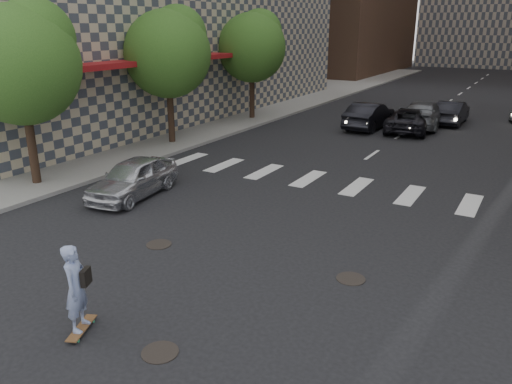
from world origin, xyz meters
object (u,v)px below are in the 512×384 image
at_px(tree_b, 170,50).
at_px(silver_sedan, 133,178).
at_px(tree_c, 254,44).
at_px(traffic_car_c, 409,120).
at_px(traffic_car_a, 369,116).
at_px(traffic_car_b, 423,114).
at_px(tree_a, 23,59).
at_px(skateboarder, 77,288).
at_px(traffic_car_e, 452,112).

distance_m(tree_b, silver_sedan, 9.10).
distance_m(tree_c, traffic_car_c, 10.41).
distance_m(silver_sedan, traffic_car_a, 16.38).
relative_size(tree_c, silver_sedan, 1.66).
xyz_separation_m(tree_b, traffic_car_b, (9.95, 10.86, -3.89)).
relative_size(tree_a, traffic_car_a, 1.43).
bearing_deg(silver_sedan, traffic_car_b, 64.21).
height_order(tree_b, traffic_car_c, tree_b).
relative_size(skateboarder, traffic_car_b, 0.36).
bearing_deg(traffic_car_e, traffic_car_a, 46.28).
relative_size(silver_sedan, traffic_car_b, 0.76).
distance_m(silver_sedan, traffic_car_c, 17.24).
relative_size(tree_a, tree_c, 1.00).
relative_size(tree_a, tree_b, 1.00).
bearing_deg(tree_c, silver_sedan, -75.39).
relative_size(traffic_car_b, traffic_car_c, 1.09).
xyz_separation_m(traffic_car_c, traffic_car_e, (1.66, 3.72, 0.03)).
bearing_deg(traffic_car_b, skateboarder, 83.94).
bearing_deg(tree_a, traffic_car_e, 61.74).
bearing_deg(traffic_car_b, tree_c, 12.49).
height_order(tree_b, traffic_car_a, tree_b).
height_order(tree_b, traffic_car_e, tree_b).
bearing_deg(skateboarder, silver_sedan, 103.08).
xyz_separation_m(silver_sedan, traffic_car_e, (7.26, 20.03, 0.02)).
bearing_deg(tree_c, tree_b, -90.00).
distance_m(traffic_car_c, traffic_car_e, 4.07).
xyz_separation_m(skateboarder, silver_sedan, (-4.92, 6.73, -0.31)).
relative_size(traffic_car_b, traffic_car_e, 1.23).
height_order(tree_a, traffic_car_c, tree_a).
relative_size(tree_b, traffic_car_c, 1.38).
relative_size(traffic_car_a, traffic_car_e, 1.09).
height_order(tree_a, traffic_car_a, tree_a).
height_order(tree_c, traffic_car_c, tree_c).
distance_m(tree_a, traffic_car_c, 20.02).
height_order(silver_sedan, traffic_car_a, traffic_car_a).
bearing_deg(traffic_car_a, silver_sedan, 80.24).
xyz_separation_m(tree_a, tree_c, (0.00, 16.00, 0.00)).
relative_size(traffic_car_a, traffic_car_b, 0.88).
bearing_deg(skateboarder, traffic_car_c, 65.22).
height_order(skateboarder, silver_sedan, skateboarder).
bearing_deg(skateboarder, tree_b, 99.48).
bearing_deg(tree_c, traffic_car_c, 6.81).
xyz_separation_m(skateboarder, traffic_car_a, (-1.55, 22.76, -0.23)).
bearing_deg(skateboarder, traffic_car_b, 64.42).
bearing_deg(traffic_car_e, traffic_car_b, 58.27).
bearing_deg(traffic_car_a, traffic_car_e, -132.10).
relative_size(skateboarder, traffic_car_c, 0.39).
bearing_deg(silver_sedan, tree_c, 97.23).
bearing_deg(traffic_car_c, tree_c, 0.23).
distance_m(tree_c, traffic_car_b, 11.06).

